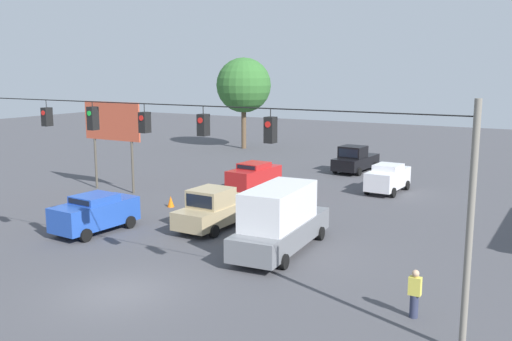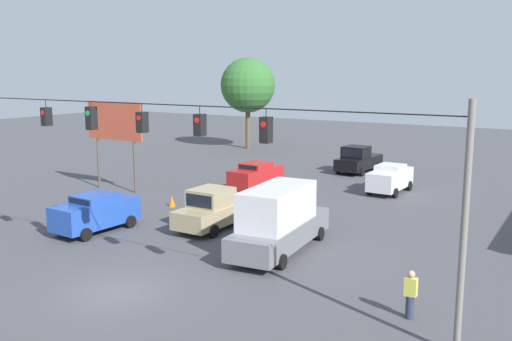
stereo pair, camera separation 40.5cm
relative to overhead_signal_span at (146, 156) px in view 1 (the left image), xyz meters
name	(u,v)px [view 1 (the left image)]	position (x,y,z in m)	size (l,w,h in m)	color
ground_plane	(119,293)	(0.00, 1.69, -4.82)	(140.00, 140.00, 0.00)	#47474C
overhead_signal_span	(146,156)	(0.00, 0.00, 0.00)	(23.50, 0.38, 7.27)	slate
sedan_blue_parked_shoulder	(95,213)	(6.66, -3.66, -3.83)	(2.28, 4.49, 1.90)	#234CB2
sedan_white_oncoming_deep	(388,178)	(-3.08, -20.26, -3.84)	(2.09, 4.32, 1.87)	silver
sedan_red_withflow_far	(254,177)	(4.69, -15.97, -3.80)	(2.17, 4.35, 1.95)	red
pickup_truck_black_withflow_deep	(355,160)	(1.53, -26.45, -3.84)	(2.44, 5.13, 2.12)	black
box_truck_grey_crossing_near	(280,219)	(-2.78, -5.58, -3.35)	(2.77, 7.10, 2.99)	slate
pickup_truck_tan_withflow_mid	(217,209)	(1.90, -7.46, -3.84)	(2.21, 5.59, 2.12)	tan
traffic_cone_nearest	(84,229)	(6.74, -2.93, -4.49)	(0.41, 0.41, 0.66)	orange
traffic_cone_second	(129,215)	(6.68, -6.08, -4.49)	(0.41, 0.41, 0.66)	orange
traffic_cone_third	(171,201)	(6.75, -9.72, -4.49)	(0.41, 0.41, 0.66)	orange
roadside_billboard	(112,126)	(12.97, -11.51, -0.45)	(4.75, 0.16, 5.95)	#4C473D
pedestrian	(415,294)	(-9.82, -1.66, -4.00)	(0.40, 0.28, 1.63)	#2D334C
tree_horizon_left	(244,85)	(16.37, -33.72, 1.64)	(5.56, 5.56, 9.26)	brown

